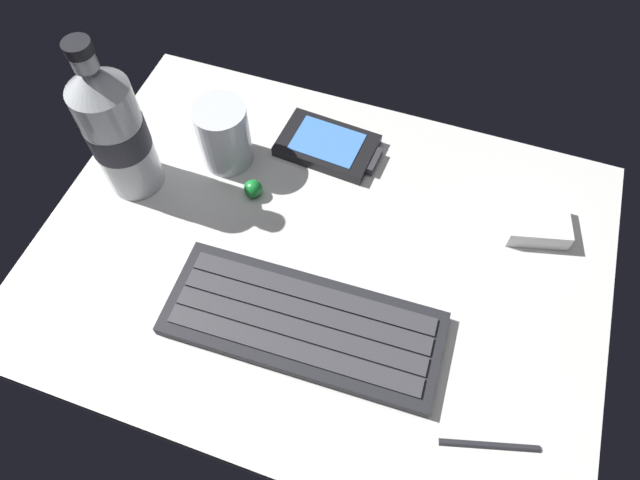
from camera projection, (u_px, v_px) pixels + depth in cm
name	position (u px, v px, depth cm)	size (l,w,h in cm)	color
ground_plane	(319.00, 259.00, 64.64)	(64.00, 48.00, 2.80)	silver
keyboard	(303.00, 323.00, 58.68)	(29.31, 11.86, 1.70)	#232328
handheld_device	(328.00, 146.00, 71.14)	(13.20, 8.50, 1.50)	black
juice_cup	(224.00, 137.00, 67.72)	(6.40, 6.40, 8.50)	silver
water_bottle	(115.00, 130.00, 61.58)	(6.73, 6.73, 20.80)	silver
charger_block	(537.00, 223.00, 64.62)	(7.00, 5.60, 2.40)	white
trackball_mouse	(253.00, 189.00, 67.23)	(2.20, 2.20, 2.20)	#198C33
stylus_pen	(490.00, 445.00, 52.87)	(0.70, 0.70, 9.50)	#26262B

